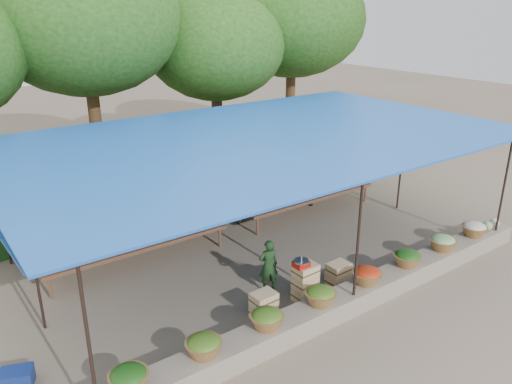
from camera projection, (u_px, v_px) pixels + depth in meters
ground at (261, 254)px, 11.56m from camera, size 60.00×60.00×0.00m
stone_curb at (347, 300)px, 9.40m from camera, size 10.60×0.55×0.40m
stall_canopy at (260, 142)px, 10.66m from camera, size 10.80×6.60×2.82m
produce_baskets at (345, 285)px, 9.22m from camera, size 8.98×0.58×0.34m
netting_backdrop at (192, 169)px, 13.51m from camera, size 10.60×0.06×2.50m
tree_row at (154, 30)px, 14.79m from camera, size 16.51×5.50×7.12m
fruit_table_left at (134, 237)px, 11.01m from camera, size 4.21×0.95×0.93m
fruit_table_right at (305, 191)px, 13.74m from camera, size 4.21×0.95×0.93m
crate_counter at (304, 286)px, 9.66m from camera, size 2.36×0.35×0.77m
weighing_scale at (301, 263)px, 9.42m from camera, size 0.30×0.30×0.31m
vendor_seated at (268, 266)px, 9.93m from camera, size 0.47×0.38×1.11m
customer_left at (86, 229)px, 11.07m from camera, size 0.75×0.59×1.50m
customer_mid at (238, 183)px, 13.67m from camera, size 1.16×0.75×1.70m
customer_right at (306, 174)px, 14.19m from camera, size 1.12×1.00×1.82m
blue_crate_front at (167, 377)px, 7.58m from camera, size 0.45×0.33×0.26m
blue_crate_back at (17, 378)px, 7.53m from camera, size 0.55×0.48×0.28m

